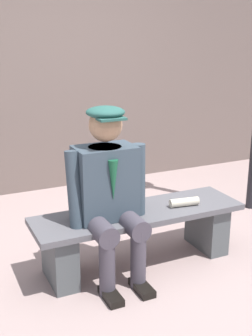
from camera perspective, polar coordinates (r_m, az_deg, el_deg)
name	(u,v)px	position (r m, az deg, el deg)	size (l,w,h in m)	color
ground_plane	(139,263)	(3.46, 1.66, -12.34)	(30.00, 30.00, 0.00)	gray
bench	(139,230)	(3.33, 1.70, -8.12)	(1.62, 0.47, 0.44)	#57555B
seated_man	(109,188)	(3.03, -2.29, -2.62)	(0.59, 0.62, 1.25)	#374450
rolled_magazine	(184,202)	(3.38, 7.66, -4.46)	(0.06, 0.06, 0.23)	beige
stadium_wall	(56,84)	(5.01, -9.23, 10.80)	(12.00, 0.24, 2.35)	#6C5C55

